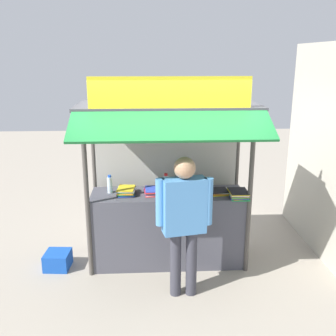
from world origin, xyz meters
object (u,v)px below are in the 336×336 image
object	(u,v)px
water_bottle_left	(110,184)
plastic_crate	(58,260)
banana_bunch_leftmost	(185,135)
banana_bunch_inner_right	(216,135)
magazine_stack_center	(239,194)
water_bottle_far_right	(166,183)
water_bottle_rear_center	(186,180)
magazine_stack_back_right	(219,191)
banana_bunch_rightmost	(127,134)
magazine_stack_right	(126,191)
vendor_person	(184,215)
magazine_stack_front_right	(152,191)

from	to	relation	value
water_bottle_left	plastic_crate	world-z (taller)	water_bottle_left
banana_bunch_leftmost	banana_bunch_inner_right	world-z (taller)	same
magazine_stack_center	water_bottle_far_right	bearing A→B (deg)	163.44
magazine_stack_center	banana_bunch_leftmost	size ratio (longest dim) A/B	1.15
water_bottle_rear_center	magazine_stack_back_right	world-z (taller)	water_bottle_rear_center
banana_bunch_rightmost	plastic_crate	xyz separation A→B (m)	(-1.00, 0.30, -1.77)
magazine_stack_back_right	banana_bunch_rightmost	distance (m)	1.50
magazine_stack_right	banana_bunch_inner_right	world-z (taller)	banana_bunch_inner_right
magazine_stack_back_right	banana_bunch_inner_right	size ratio (longest dim) A/B	0.98
vendor_person	magazine_stack_right	bearing A→B (deg)	120.33
magazine_stack_center	banana_bunch_rightmost	distance (m)	1.64
water_bottle_left	banana_bunch_inner_right	world-z (taller)	banana_bunch_inner_right
magazine_stack_right	plastic_crate	world-z (taller)	magazine_stack_right
banana_bunch_leftmost	vendor_person	bearing A→B (deg)	-95.14
banana_bunch_leftmost	banana_bunch_inner_right	distance (m)	0.37
magazine_stack_back_right	banana_bunch_inner_right	distance (m)	0.93
water_bottle_far_right	magazine_stack_right	distance (m)	0.54
magazine_stack_right	magazine_stack_back_right	bearing A→B (deg)	-1.18
magazine_stack_front_right	magazine_stack_center	bearing A→B (deg)	-9.75
water_bottle_far_right	banana_bunch_inner_right	size ratio (longest dim) A/B	0.94
water_bottle_rear_center	vendor_person	world-z (taller)	vendor_person
magazine_stack_center	banana_bunch_leftmost	bearing A→B (deg)	-163.78
magazine_stack_front_right	vendor_person	distance (m)	0.87
water_bottle_far_right	magazine_stack_center	world-z (taller)	water_bottle_far_right
magazine_stack_right	banana_bunch_inner_right	distance (m)	1.42
magazine_stack_center	banana_bunch_leftmost	xyz separation A→B (m)	(-0.73, -0.21, 0.82)
water_bottle_far_right	water_bottle_left	bearing A→B (deg)	-179.25
banana_bunch_rightmost	plastic_crate	size ratio (longest dim) A/B	0.82
water_bottle_left	magazine_stack_center	bearing A→B (deg)	-9.02
banana_bunch_inner_right	magazine_stack_front_right	bearing A→B (deg)	151.97
water_bottle_far_right	banana_bunch_inner_right	distance (m)	1.05
banana_bunch_inner_right	plastic_crate	bearing A→B (deg)	171.73
magazine_stack_center	banana_bunch_inner_right	bearing A→B (deg)	-149.50
banana_bunch_leftmost	magazine_stack_front_right	bearing A→B (deg)	133.86
water_bottle_rear_center	banana_bunch_rightmost	xyz separation A→B (m)	(-0.76, -0.65, 0.78)
banana_bunch_inner_right	vendor_person	size ratio (longest dim) A/B	0.16
banana_bunch_inner_right	water_bottle_rear_center	bearing A→B (deg)	112.88
banana_bunch_inner_right	water_bottle_far_right	bearing A→B (deg)	139.40
magazine_stack_center	magazine_stack_front_right	xyz separation A→B (m)	(-1.12, 0.19, -0.01)
magazine_stack_right	magazine_stack_center	bearing A→B (deg)	-7.44
magazine_stack_right	vendor_person	bearing A→B (deg)	-48.69
water_bottle_far_right	magazine_stack_front_right	bearing A→B (deg)	-156.03
vendor_person	banana_bunch_rightmost	bearing A→B (deg)	137.59
magazine_stack_center	plastic_crate	size ratio (longest dim) A/B	1.00
magazine_stack_center	magazine_stack_front_right	world-z (taller)	magazine_stack_center
magazine_stack_back_right	banana_bunch_leftmost	xyz separation A→B (m)	(-0.50, -0.38, 0.84)
banana_bunch_rightmost	vendor_person	bearing A→B (deg)	-31.43
banana_bunch_leftmost	water_bottle_far_right	bearing A→B (deg)	112.20
magazine_stack_center	banana_bunch_inner_right	size ratio (longest dim) A/B	1.19
water_bottle_far_right	vendor_person	bearing A→B (deg)	-79.38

